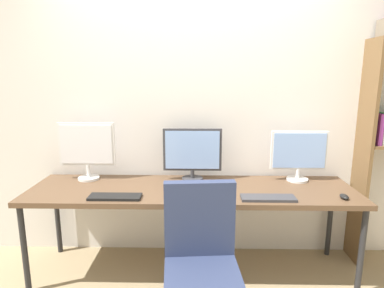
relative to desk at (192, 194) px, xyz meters
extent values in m
cube|color=silver|center=(0.00, 0.42, 0.61)|extent=(4.99, 0.10, 2.60)
cube|color=brown|center=(0.00, 0.00, 0.03)|extent=(2.59, 0.68, 0.04)
cylinder|color=#262628|center=(-1.25, -0.29, -0.34)|extent=(0.04, 0.04, 0.70)
cylinder|color=#262628|center=(1.25, -0.29, -0.34)|extent=(0.04, 0.04, 0.70)
cylinder|color=#262628|center=(-1.25, 0.29, -0.34)|extent=(0.04, 0.04, 0.70)
cylinder|color=#262628|center=(1.25, 0.29, -0.34)|extent=(0.04, 0.04, 0.70)
cube|color=brown|center=(1.45, 0.23, 0.26)|extent=(0.03, 0.28, 1.92)
cube|color=#8C338C|center=(1.51, 0.22, 0.50)|extent=(0.03, 0.22, 0.26)
cube|color=white|center=(1.55, 0.23, 0.46)|extent=(0.03, 0.22, 0.18)
cube|color=#287F3D|center=(1.59, 0.24, 0.50)|extent=(0.04, 0.22, 0.25)
cube|color=navy|center=(0.08, -0.77, -0.22)|extent=(0.47, 0.47, 0.08)
cube|color=navy|center=(0.06, -0.58, 0.06)|extent=(0.44, 0.11, 0.48)
cylinder|color=silver|center=(-0.90, 0.21, 0.06)|extent=(0.18, 0.18, 0.02)
cylinder|color=silver|center=(-0.90, 0.21, 0.12)|extent=(0.03, 0.03, 0.11)
cube|color=silver|center=(-0.90, 0.21, 0.36)|extent=(0.48, 0.03, 0.37)
cube|color=white|center=(-0.90, 0.20, 0.36)|extent=(0.44, 0.01, 0.33)
cylinder|color=#38383D|center=(0.00, 0.21, 0.06)|extent=(0.18, 0.18, 0.02)
cylinder|color=#38383D|center=(0.00, 0.21, 0.10)|extent=(0.03, 0.03, 0.07)
cube|color=#38383D|center=(0.00, 0.21, 0.31)|extent=(0.50, 0.03, 0.36)
cube|color=#8CB2F2|center=(0.00, 0.20, 0.31)|extent=(0.46, 0.01, 0.33)
cylinder|color=silver|center=(0.90, 0.21, 0.06)|extent=(0.18, 0.18, 0.02)
cylinder|color=silver|center=(0.90, 0.21, 0.11)|extent=(0.03, 0.03, 0.08)
cube|color=silver|center=(0.90, 0.21, 0.31)|extent=(0.47, 0.03, 0.33)
cube|color=#8CB2F2|center=(0.90, 0.20, 0.31)|extent=(0.44, 0.01, 0.30)
cube|color=black|center=(-0.56, -0.23, 0.06)|extent=(0.38, 0.13, 0.02)
cube|color=#38383D|center=(0.56, -0.23, 0.06)|extent=(0.39, 0.13, 0.02)
ellipsoid|color=black|center=(1.12, -0.21, 0.06)|extent=(0.06, 0.10, 0.03)
camera|label=1|loc=(0.05, -2.47, 0.93)|focal=30.44mm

